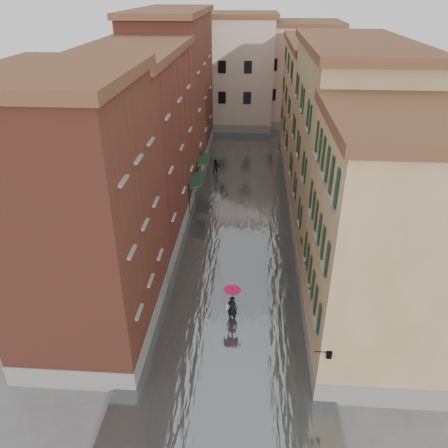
% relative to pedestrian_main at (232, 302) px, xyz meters
% --- Properties ---
extents(ground, '(120.00, 120.00, 0.00)m').
position_rel_pedestrian_main_xyz_m(ground, '(-0.09, 0.76, -1.26)').
color(ground, '#5B5B5E').
rests_on(ground, ground).
extents(floodwater, '(10.00, 60.00, 0.20)m').
position_rel_pedestrian_main_xyz_m(floodwater, '(-0.09, 13.76, -1.16)').
color(floodwater, '#505759').
rests_on(floodwater, ground).
extents(building_left_near, '(6.00, 8.00, 13.00)m').
position_rel_pedestrian_main_xyz_m(building_left_near, '(-7.09, -1.24, 5.24)').
color(building_left_near, brown).
rests_on(building_left_near, ground).
extents(building_left_mid, '(6.00, 14.00, 12.50)m').
position_rel_pedestrian_main_xyz_m(building_left_mid, '(-7.09, 9.76, 4.99)').
color(building_left_mid, brown).
rests_on(building_left_mid, ground).
extents(building_left_far, '(6.00, 16.00, 14.00)m').
position_rel_pedestrian_main_xyz_m(building_left_far, '(-7.09, 24.76, 5.74)').
color(building_left_far, brown).
rests_on(building_left_far, ground).
extents(building_right_near, '(6.00, 8.00, 11.50)m').
position_rel_pedestrian_main_xyz_m(building_right_near, '(6.91, -1.24, 4.49)').
color(building_right_near, '#99794F').
rests_on(building_right_near, ground).
extents(building_right_mid, '(6.00, 14.00, 13.00)m').
position_rel_pedestrian_main_xyz_m(building_right_mid, '(6.91, 9.76, 5.24)').
color(building_right_mid, '#9D815F').
rests_on(building_right_mid, ground).
extents(building_right_far, '(6.00, 16.00, 11.50)m').
position_rel_pedestrian_main_xyz_m(building_right_far, '(6.91, 24.76, 4.49)').
color(building_right_far, '#99794F').
rests_on(building_right_far, ground).
extents(building_end_cream, '(12.00, 9.00, 13.00)m').
position_rel_pedestrian_main_xyz_m(building_end_cream, '(-3.09, 38.76, 5.24)').
color(building_end_cream, '#BFAD98').
rests_on(building_end_cream, ground).
extents(building_end_pink, '(10.00, 9.00, 12.00)m').
position_rel_pedestrian_main_xyz_m(building_end_pink, '(5.91, 40.76, 4.74)').
color(building_end_pink, '#CFA192').
rests_on(building_end_pink, ground).
extents(awning_near, '(1.09, 3.29, 2.80)m').
position_rel_pedestrian_main_xyz_m(awning_near, '(-3.58, 13.73, 1.21)').
color(awning_near, '#153022').
rests_on(awning_near, ground).
extents(awning_far, '(1.09, 2.77, 2.80)m').
position_rel_pedestrian_main_xyz_m(awning_far, '(-3.58, 18.24, 1.20)').
color(awning_far, '#153022').
rests_on(awning_far, ground).
extents(wall_lantern, '(0.71, 0.22, 0.35)m').
position_rel_pedestrian_main_xyz_m(wall_lantern, '(4.24, -5.24, 1.74)').
color(wall_lantern, black).
rests_on(wall_lantern, ground).
extents(window_planters, '(0.59, 5.58, 0.84)m').
position_rel_pedestrian_main_xyz_m(window_planters, '(4.03, 1.09, 2.25)').
color(window_planters, '#933630').
rests_on(window_planters, ground).
extents(pedestrian_main, '(0.96, 0.96, 2.06)m').
position_rel_pedestrian_main_xyz_m(pedestrian_main, '(0.00, 0.00, 0.00)').
color(pedestrian_main, black).
rests_on(pedestrian_main, ground).
extents(pedestrian_far, '(0.93, 0.78, 1.72)m').
position_rel_pedestrian_main_xyz_m(pedestrian_far, '(-2.70, 20.73, -0.40)').
color(pedestrian_far, black).
rests_on(pedestrian_far, ground).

